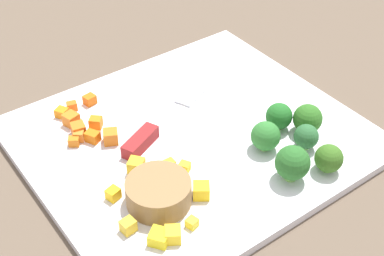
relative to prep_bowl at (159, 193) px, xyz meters
name	(u,v)px	position (x,y,z in m)	size (l,w,h in m)	color
ground_plane	(192,141)	(-0.10, -0.08, -0.03)	(4.00, 4.00, 0.00)	brown
cutting_board	(192,137)	(-0.10, -0.08, -0.02)	(0.42, 0.38, 0.01)	white
prep_bowl	(159,193)	(0.00, 0.00, 0.00)	(0.08, 0.08, 0.03)	olive
chef_knife	(167,117)	(-0.09, -0.12, -0.01)	(0.27, 0.13, 0.02)	silver
carrot_dice_0	(71,119)	(0.02, -0.19, -0.01)	(0.02, 0.02, 0.02)	orange
carrot_dice_1	(96,123)	(-0.01, -0.16, -0.01)	(0.02, 0.01, 0.01)	orange
carrot_dice_2	(90,100)	(-0.03, -0.22, -0.01)	(0.01, 0.02, 0.01)	orange
carrot_dice_3	(93,137)	(0.01, -0.14, -0.01)	(0.02, 0.01, 0.01)	orange
carrot_dice_4	(62,113)	(0.02, -0.21, -0.01)	(0.01, 0.02, 0.01)	orange
carrot_dice_5	(74,141)	(0.03, -0.15, -0.01)	(0.01, 0.01, 0.01)	orange
carrot_dice_6	(72,106)	(0.00, -0.22, -0.01)	(0.01, 0.01, 0.01)	orange
carrot_dice_7	(79,136)	(0.02, -0.15, -0.01)	(0.01, 0.01, 0.01)	orange
carrot_dice_8	(111,137)	(-0.01, -0.13, -0.01)	(0.02, 0.02, 0.02)	orange
carrot_dice_9	(78,130)	(0.02, -0.16, -0.01)	(0.02, 0.02, 0.02)	orange
pepper_dice_0	(173,235)	(0.02, 0.06, -0.01)	(0.02, 0.02, 0.02)	yellow
pepper_dice_1	(128,226)	(0.05, 0.02, -0.01)	(0.01, 0.02, 0.02)	yellow
pepper_dice_2	(113,194)	(0.04, -0.04, -0.01)	(0.01, 0.01, 0.01)	yellow
pepper_dice_3	(136,166)	(-0.01, -0.06, -0.01)	(0.02, 0.02, 0.02)	yellow
pepper_dice_4	(168,165)	(-0.04, -0.04, -0.01)	(0.01, 0.02, 0.01)	yellow
pepper_dice_5	(201,191)	(-0.05, 0.02, -0.01)	(0.02, 0.02, 0.02)	yellow
pepper_dice_6	(159,237)	(0.03, 0.05, -0.01)	(0.02, 0.02, 0.01)	yellow
pepper_dice_7	(185,167)	(-0.05, -0.02, -0.01)	(0.01, 0.01, 0.01)	yellow
pepper_dice_8	(192,223)	(-0.01, 0.05, -0.01)	(0.01, 0.01, 0.01)	yellow
broccoli_floret_0	(306,137)	(-0.20, 0.03, 0.00)	(0.03, 0.03, 0.04)	#8FC268
broccoli_floret_1	(308,119)	(-0.23, 0.01, 0.01)	(0.04, 0.04, 0.04)	#83B059
broccoli_floret_2	(292,163)	(-0.15, 0.06, 0.01)	(0.04, 0.04, 0.05)	#7FBF59
broccoli_floret_3	(279,116)	(-0.20, -0.02, 0.00)	(0.04, 0.04, 0.04)	#8CAC57
broccoli_floret_4	(266,136)	(-0.16, 0.00, 0.01)	(0.04, 0.04, 0.04)	#87B963
broccoli_floret_5	(329,159)	(-0.20, 0.08, 0.00)	(0.04, 0.04, 0.04)	#86BE56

